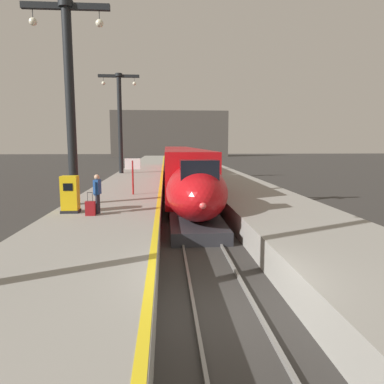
% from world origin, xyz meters
% --- Properties ---
extents(ground_plane, '(260.00, 260.00, 0.00)m').
position_xyz_m(ground_plane, '(0.00, 0.00, 0.00)').
color(ground_plane, '#33302D').
extents(platform_left, '(4.80, 110.00, 1.05)m').
position_xyz_m(platform_left, '(-4.05, 24.75, 0.53)').
color(platform_left, gray).
rests_on(platform_left, ground).
extents(platform_right, '(4.80, 110.00, 1.05)m').
position_xyz_m(platform_right, '(4.05, 24.75, 0.53)').
color(platform_right, gray).
rests_on(platform_right, ground).
extents(platform_left_safety_stripe, '(0.20, 107.80, 0.01)m').
position_xyz_m(platform_left_safety_stripe, '(-1.77, 24.75, 1.05)').
color(platform_left_safety_stripe, yellow).
rests_on(platform_left_safety_stripe, platform_left).
extents(rail_main_left, '(0.08, 110.00, 0.12)m').
position_xyz_m(rail_main_left, '(-0.75, 27.50, 0.06)').
color(rail_main_left, slate).
rests_on(rail_main_left, ground).
extents(rail_main_right, '(0.08, 110.00, 0.12)m').
position_xyz_m(rail_main_right, '(0.75, 27.50, 0.06)').
color(rail_main_right, slate).
rests_on(rail_main_right, ground).
extents(highspeed_train_main, '(2.92, 37.33, 3.60)m').
position_xyz_m(highspeed_train_main, '(0.00, 23.50, 1.93)').
color(highspeed_train_main, '#B20F14').
rests_on(highspeed_train_main, ground).
extents(station_column_mid, '(4.00, 0.68, 9.47)m').
position_xyz_m(station_column_mid, '(-5.90, 9.72, 6.73)').
color(station_column_mid, black).
rests_on(station_column_mid, platform_left).
extents(station_column_far, '(4.00, 0.68, 9.78)m').
position_xyz_m(station_column_far, '(-5.90, 28.27, 6.89)').
color(station_column_far, black).
rests_on(station_column_far, platform_left).
extents(passenger_near_edge, '(0.29, 0.56, 1.69)m').
position_xyz_m(passenger_near_edge, '(-4.31, 7.25, 2.04)').
color(passenger_near_edge, '#23232D').
rests_on(passenger_near_edge, platform_left).
extents(rolling_suitcase, '(0.40, 0.22, 0.98)m').
position_xyz_m(rolling_suitcase, '(-4.55, 6.90, 1.35)').
color(rolling_suitcase, maroon).
rests_on(rolling_suitcase, platform_left).
extents(ticket_machine_yellow, '(0.76, 0.62, 1.60)m').
position_xyz_m(ticket_machine_yellow, '(-5.55, 7.64, 1.79)').
color(ticket_machine_yellow, yellow).
rests_on(ticket_machine_yellow, platform_left).
extents(departure_info_board, '(0.90, 0.10, 2.12)m').
position_xyz_m(departure_info_board, '(-3.34, 12.96, 2.56)').
color(departure_info_board, maroon).
rests_on(departure_info_board, platform_left).
extents(terminus_back_wall, '(36.00, 2.00, 14.00)m').
position_xyz_m(terminus_back_wall, '(0.00, 102.00, 7.00)').
color(terminus_back_wall, '#4C4742').
rests_on(terminus_back_wall, ground).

